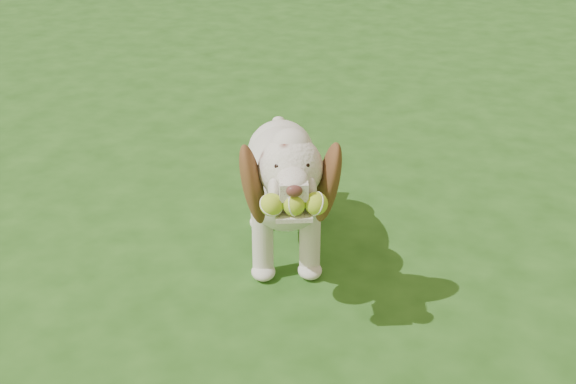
% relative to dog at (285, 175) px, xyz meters
% --- Properties ---
extents(ground, '(80.00, 80.00, 0.00)m').
position_rel_dog_xyz_m(ground, '(-0.33, -0.21, -0.41)').
color(ground, '#204915').
rests_on(ground, ground).
extents(dog, '(0.71, 1.15, 0.78)m').
position_rel_dog_xyz_m(dog, '(0.00, 0.00, 0.00)').
color(dog, silver).
rests_on(dog, ground).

